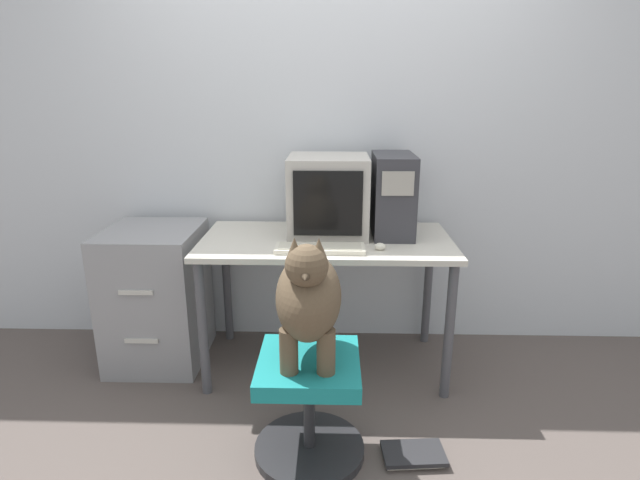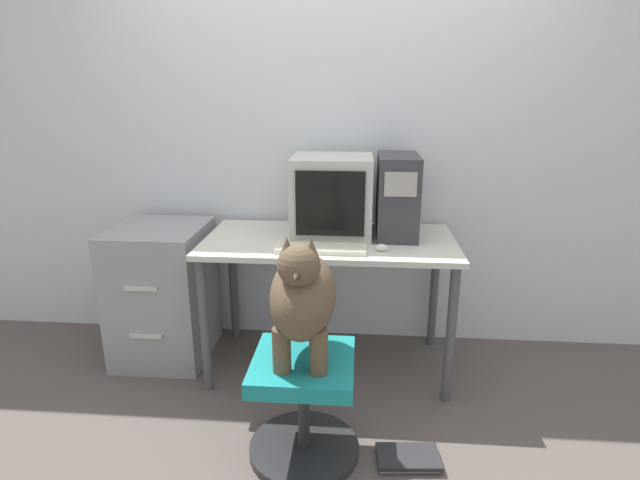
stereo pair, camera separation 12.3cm
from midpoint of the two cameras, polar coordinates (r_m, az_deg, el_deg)
The scene contains 11 objects.
ground_plane at distance 2.73m, azimuth 1.85°, elevation -17.78°, with size 12.00×12.00×0.00m, color #564C47.
wall_back at distance 3.02m, azimuth 2.85°, elevation 12.10°, with size 8.00×0.05×2.60m.
desk at distance 2.74m, azimuth 2.36°, elevation -1.74°, with size 1.36×0.70×0.77m.
crt_monitor at distance 2.75m, azimuth 2.71°, elevation 5.07°, with size 0.43×0.41×0.43m.
pc_tower at distance 2.77m, azimuth 10.08°, elevation 5.02°, with size 0.22×0.41×0.44m.
keyboard at distance 2.50m, azimuth 1.53°, elevation -0.97°, with size 0.45×0.15×0.03m.
computer_mouse at distance 2.52m, azimuth 8.45°, elevation -0.88°, with size 0.06×0.04×0.04m.
office_chair at distance 2.26m, azimuth -0.23°, elevation -18.10°, with size 0.49×0.49×0.47m.
dog at distance 2.02m, azimuth -0.24°, elevation -6.30°, with size 0.27×0.48×0.56m.
filing_cabinet at distance 3.09m, azimuth -16.36°, elevation -5.75°, with size 0.52×0.57×0.80m.
book_stack_floor at distance 2.40m, azimuth 11.57°, elevation -23.20°, with size 0.28×0.19×0.04m.
Camera 2 is at (0.16, -2.24, 1.56)m, focal length 28.00 mm.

